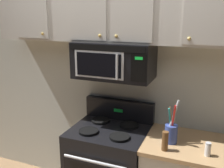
{
  "coord_description": "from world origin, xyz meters",
  "views": [
    {
      "loc": [
        0.91,
        -1.77,
        2.02
      ],
      "look_at": [
        0.0,
        0.49,
        1.35
      ],
      "focal_mm": 41.77,
      "sensor_mm": 36.0,
      "label": 1
    }
  ],
  "objects_px": {
    "stove_range": "(110,167)",
    "over_range_microwave": "(114,60)",
    "utensil_crock_blue": "(171,131)",
    "salt_shaker": "(208,149)",
    "pepper_mill": "(165,141)"
  },
  "relations": [
    {
      "from": "over_range_microwave",
      "to": "utensil_crock_blue",
      "type": "relative_size",
      "value": 1.91
    },
    {
      "from": "salt_shaker",
      "to": "pepper_mill",
      "type": "xyz_separation_m",
      "value": [
        -0.34,
        -0.04,
        0.03
      ]
    },
    {
      "from": "stove_range",
      "to": "over_range_microwave",
      "type": "distance_m",
      "value": 1.11
    },
    {
      "from": "utensil_crock_blue",
      "to": "pepper_mill",
      "type": "relative_size",
      "value": 2.35
    },
    {
      "from": "salt_shaker",
      "to": "utensil_crock_blue",
      "type": "bearing_deg",
      "value": 159.98
    },
    {
      "from": "over_range_microwave",
      "to": "salt_shaker",
      "type": "xyz_separation_m",
      "value": [
        0.93,
        -0.28,
        -0.62
      ]
    },
    {
      "from": "over_range_microwave",
      "to": "pepper_mill",
      "type": "height_order",
      "value": "over_range_microwave"
    },
    {
      "from": "over_range_microwave",
      "to": "utensil_crock_blue",
      "type": "xyz_separation_m",
      "value": [
        0.61,
        -0.17,
        -0.56
      ]
    },
    {
      "from": "stove_range",
      "to": "over_range_microwave",
      "type": "bearing_deg",
      "value": 90.14
    },
    {
      "from": "over_range_microwave",
      "to": "pepper_mill",
      "type": "xyz_separation_m",
      "value": [
        0.59,
        -0.32,
        -0.59
      ]
    },
    {
      "from": "over_range_microwave",
      "to": "utensil_crock_blue",
      "type": "distance_m",
      "value": 0.85
    },
    {
      "from": "utensil_crock_blue",
      "to": "salt_shaker",
      "type": "relative_size",
      "value": 3.46
    },
    {
      "from": "stove_range",
      "to": "pepper_mill",
      "type": "distance_m",
      "value": 0.81
    },
    {
      "from": "over_range_microwave",
      "to": "salt_shaker",
      "type": "distance_m",
      "value": 1.15
    },
    {
      "from": "stove_range",
      "to": "utensil_crock_blue",
      "type": "distance_m",
      "value": 0.82
    }
  ]
}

